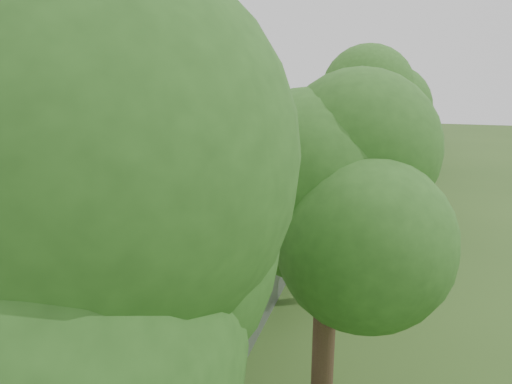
% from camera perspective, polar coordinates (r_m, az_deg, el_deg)
% --- Properties ---
extents(ground, '(140.00, 140.00, 0.00)m').
position_cam_1_polar(ground, '(22.57, -7.10, -8.27)').
color(ground, '#33511E').
rests_on(ground, ground).
extents(road, '(11.20, 66.00, 0.04)m').
position_cam_1_polar(road, '(37.75, -5.56, 1.17)').
color(road, black).
rests_on(road, ground).
extents(sidewalk, '(4.20, 66.00, 0.05)m').
position_cam_1_polar(sidewalk, '(35.59, 6.39, 0.33)').
color(sidewalk, gray).
rests_on(sidewalk, ground).
extents(jersey_barrier, '(0.42, 66.00, 0.60)m').
position_cam_1_polar(jersey_barrier, '(35.98, 2.80, 1.02)').
color(jersey_barrier, '#95C719').
rests_on(jersey_barrier, ground).
extents(rock_embankment, '(5.00, 66.00, 4.00)m').
position_cam_1_polar(rock_embankment, '(41.06, -16.20, 4.57)').
color(rock_embankment, '#595147').
rests_on(rock_embankment, ground).
extents(chainlink_fence, '(0.04, 66.00, 2.00)m').
position_cam_1_polar(chainlink_fence, '(35.07, 9.81, 1.64)').
color(chainlink_fence, slate).
rests_on(chainlink_fence, ground).
extents(trees_embankment, '(6.40, 66.00, 13.00)m').
position_cam_1_polar(trees_embankment, '(40.28, -16.46, 16.53)').
color(trees_embankment, '#548A21').
rests_on(trees_embankment, rock_embankment).
extents(trees_fenceside, '(7.00, 66.00, 14.00)m').
position_cam_1_polar(trees_fenceside, '(34.07, 14.25, 11.24)').
color(trees_fenceside, '#3C7828').
rests_on(trees_fenceside, ground).
extents(streetlight, '(2.52, 0.22, 8.00)m').
position_cam_1_polar(streetlight, '(38.29, -13.41, 8.06)').
color(streetlight, gray).
rests_on(streetlight, ground).
extents(signpost, '(0.62, 0.09, 3.10)m').
position_cam_1_polar(signpost, '(18.89, -8.01, -6.53)').
color(signpost, gray).
rests_on(signpost, sidewalk).
extents(construction_barrel, '(0.55, 0.55, 0.91)m').
position_cam_1_polar(construction_barrel, '(37.59, 7.87, 1.80)').
color(construction_barrel, '#EB4021').
rests_on(construction_barrel, sidewalk).
extents(concrete_block, '(1.51, 1.25, 0.89)m').
position_cam_1_polar(concrete_block, '(17.73, -0.70, -13.06)').
color(concrete_block, slate).
rests_on(concrete_block, sidewalk).
extents(car_1, '(1.83, 4.42, 1.42)m').
position_cam_1_polar(car_1, '(30.55, -20.71, -1.51)').
color(car_1, white).
rests_on(car_1, road).
extents(car_2, '(2.80, 5.59, 1.52)m').
position_cam_1_polar(car_2, '(34.61, -17.53, 0.65)').
color(car_2, '#501812').
rests_on(car_2, road).
extents(car_3, '(2.73, 5.66, 1.59)m').
position_cam_1_polar(car_3, '(31.99, -20.13, -0.61)').
color(car_3, black).
rests_on(car_3, road).
extents(car_4, '(2.04, 4.41, 1.46)m').
position_cam_1_polar(car_4, '(44.24, -9.37, 4.02)').
color(car_4, tan).
rests_on(car_4, road).
extents(car_5, '(2.01, 4.87, 1.57)m').
position_cam_1_polar(car_5, '(41.10, -11.54, 3.19)').
color(car_5, '#B3B4BB').
rests_on(car_5, road).
extents(car_6, '(3.15, 5.93, 1.59)m').
position_cam_1_polar(car_6, '(47.98, -6.32, 5.01)').
color(car_6, black).
rests_on(car_6, road).
extents(car_7, '(2.16, 5.25, 1.52)m').
position_cam_1_polar(car_7, '(49.43, -6.45, 5.25)').
color(car_7, brown).
rests_on(car_7, road).
extents(car_8, '(2.01, 4.27, 1.41)m').
position_cam_1_polar(car_8, '(61.44, -1.14, 7.10)').
color(car_8, silver).
rests_on(car_8, road).
extents(painter_0, '(0.60, 0.88, 1.75)m').
position_cam_1_polar(painter_0, '(25.12, -0.65, -3.51)').
color(painter_0, yellow).
rests_on(painter_0, sidewalk).
extents(painter_1, '(0.50, 0.70, 1.82)m').
position_cam_1_polar(painter_1, '(22.64, -3.19, -5.50)').
color(painter_1, silver).
rests_on(painter_1, sidewalk).
extents(painter_2, '(0.64, 0.82, 1.68)m').
position_cam_1_polar(painter_2, '(26.86, -1.01, -2.38)').
color(painter_2, black).
rests_on(painter_2, sidewalk).
extents(painter_3, '(0.68, 1.19, 1.84)m').
position_cam_1_polar(painter_3, '(31.36, 2.64, 0.24)').
color(painter_3, '#97543D').
rests_on(painter_3, sidewalk).
extents(person_far, '(1.01, 0.48, 1.69)m').
position_cam_1_polar(person_far, '(45.47, 9.11, 4.47)').
color(person_far, black).
rests_on(person_far, sidewalk).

